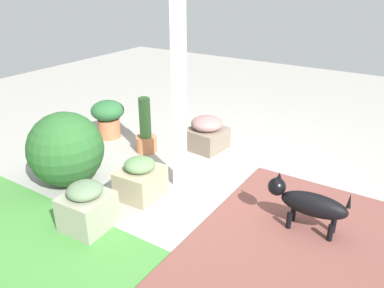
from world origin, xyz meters
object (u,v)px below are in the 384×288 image
dog (308,203)px  stone_planter_nearest (207,133)px  stone_planter_far (87,207)px  porch_pillar (178,64)px  terracotta_pot_tall (146,133)px  round_shrub (66,149)px  terracotta_pot_broad (108,116)px  stone_planter_mid (141,179)px

dog → stone_planter_nearest: bearing=-32.1°
stone_planter_far → dog: 1.86m
stone_planter_nearest → stone_planter_far: 1.95m
porch_pillar → dog: size_ratio=3.71×
stone_planter_nearest → terracotta_pot_tall: 0.75m
round_shrub → terracotta_pot_broad: round_shrub is taller
porch_pillar → stone_planter_nearest: 1.42m
terracotta_pot_broad → stone_planter_far: bearing=128.9°
porch_pillar → dog: bearing=177.4°
round_shrub → dog: size_ratio=1.13×
round_shrub → terracotta_pot_broad: size_ratio=1.52×
stone_planter_far → terracotta_pot_broad: 2.00m
stone_planter_nearest → round_shrub: 1.70m
stone_planter_nearest → terracotta_pot_broad: size_ratio=0.95×
stone_planter_far → terracotta_pot_tall: (0.56, -1.47, 0.04)m
porch_pillar → stone_planter_mid: size_ratio=5.64×
terracotta_pot_tall → stone_planter_nearest: bearing=-140.5°
stone_planter_nearest → stone_planter_far: bearing=89.3°
terracotta_pot_tall → stone_planter_far: bearing=110.7°
stone_planter_nearest → dog: 1.84m
round_shrub → terracotta_pot_tall: 1.06m
porch_pillar → stone_planter_mid: bearing=62.5°
dog → terracotta_pot_broad: bearing=-11.6°
stone_planter_far → terracotta_pot_broad: bearing=-51.1°
stone_planter_nearest → stone_planter_mid: bearing=91.2°
dog → round_shrub: bearing=12.9°
stone_planter_nearest → stone_planter_mid: (-0.03, 1.30, -0.02)m
porch_pillar → round_shrub: (0.99, 0.59, -0.88)m
stone_planter_far → terracotta_pot_tall: 1.57m
stone_planter_nearest → stone_planter_mid: size_ratio=1.07×
stone_planter_mid → dog: size_ratio=0.66×
porch_pillar → stone_planter_far: size_ratio=5.81×
round_shrub → porch_pillar: bearing=-149.1°
stone_planter_nearest → round_shrub: bearing=63.1°
stone_planter_mid → stone_planter_far: stone_planter_far is taller
terracotta_pot_tall → porch_pillar: bearing=151.3°
stone_planter_mid → terracotta_pot_tall: size_ratio=0.65×
stone_planter_far → terracotta_pot_tall: bearing=-69.3°
porch_pillar → dog: (-1.33, 0.06, -0.99)m
terracotta_pot_tall → terracotta_pot_broad: bearing=-6.5°
stone_planter_mid → round_shrub: 0.84m
porch_pillar → stone_planter_mid: (0.20, 0.39, -1.07)m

